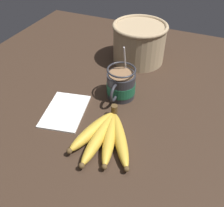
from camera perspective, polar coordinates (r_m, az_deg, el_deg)
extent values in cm
cube|color=#332319|center=(83.30, 0.82, -1.01)|extent=(129.94, 129.94, 3.79)
cylinder|color=#28282D|center=(82.63, 2.25, 4.11)|extent=(9.39, 9.39, 8.67)
cylinder|color=#195638|center=(83.03, 2.24, 3.74)|extent=(9.59, 9.59, 3.67)
torus|color=#28282D|center=(77.85, 0.72, 2.37)|extent=(5.93, 0.90, 5.93)
cylinder|color=#846042|center=(80.09, 2.33, 6.67)|extent=(8.19, 8.19, 0.40)
torus|color=#28282D|center=(79.16, 2.36, 7.70)|extent=(9.39, 9.39, 0.60)
cylinder|color=silver|center=(82.53, 3.26, 8.36)|extent=(4.38, 0.50, 16.11)
ellipsoid|color=silver|center=(85.56, 2.60, 3.18)|extent=(3.00, 2.00, 0.80)
cylinder|color=#4C381E|center=(75.82, 0.54, -1.36)|extent=(2.00, 2.00, 3.00)
ellipsoid|color=gold|center=(70.92, -4.48, -6.23)|extent=(18.60, 8.03, 3.56)
sphere|color=#4C381E|center=(66.88, -9.73, -10.67)|extent=(1.60, 1.60, 1.60)
ellipsoid|color=gold|center=(69.27, -2.99, -7.65)|extent=(20.40, 3.71, 3.47)
sphere|color=#4C381E|center=(63.72, -6.95, -13.91)|extent=(1.56, 1.56, 1.56)
ellipsoid|color=gold|center=(69.14, -0.54, -7.83)|extent=(19.33, 8.38, 3.26)
sphere|color=#4C381E|center=(63.23, -1.75, -14.26)|extent=(1.47, 1.47, 1.47)
ellipsoid|color=gold|center=(68.95, 1.85, -8.02)|extent=(18.69, 13.04, 3.27)
sphere|color=#4C381E|center=(62.92, 3.35, -14.73)|extent=(1.47, 1.47, 1.47)
cylinder|color=tan|center=(102.04, 6.19, 13.44)|extent=(20.32, 20.32, 14.63)
torus|color=tan|center=(98.96, 6.50, 17.21)|extent=(21.34, 21.34, 1.42)
cube|color=white|center=(80.21, -10.64, -1.71)|extent=(19.19, 15.18, 0.60)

